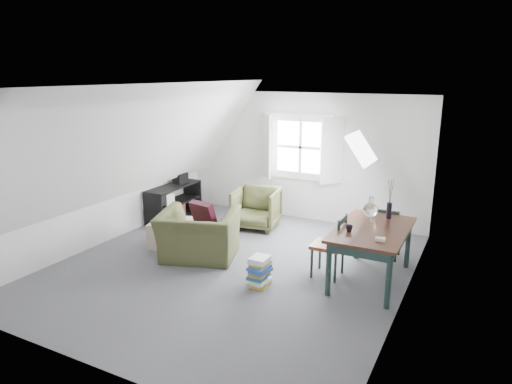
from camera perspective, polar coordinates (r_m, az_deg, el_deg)
The scene contains 24 objects.
floor at distance 7.05m, azimuth -3.03°, elevation -9.29°, with size 5.50×5.50×0.00m, color #505055.
ceiling at distance 6.45m, azimuth -3.33°, elevation 11.44°, with size 5.50×5.50×0.00m, color white.
wall_back at distance 9.06m, azimuth 5.67°, elevation 4.37°, with size 5.00×5.00×0.00m, color silver.
wall_front at distance 4.60m, azimuth -20.90°, elevation -6.87°, with size 5.00×5.00×0.00m, color silver.
wall_left at distance 8.17m, azimuth -18.50°, elevation 2.54°, with size 5.50×5.50×0.00m, color silver.
wall_right at distance 5.83m, azimuth 18.56°, elevation -2.17°, with size 5.50×5.50×0.00m, color silver.
slope_left at distance 7.43m, azimuth -13.65°, elevation 5.86°, with size 5.50×5.50×0.00m, color white.
slope_right at distance 5.91m, azimuth 9.86°, elevation 3.86°, with size 5.50×5.50×0.00m, color white.
dormer_window at distance 8.96m, azimuth 5.53°, elevation 5.56°, with size 1.71×0.35×1.30m.
skylight at distance 7.15m, azimuth 13.04°, elevation 5.32°, with size 0.55×0.75×0.04m, color white.
armchair_near at distance 7.42m, azimuth -7.08°, elevation -8.14°, with size 1.18×1.03×0.77m, color #3F4326.
armchair_far at distance 8.74m, azimuth 0.04°, elevation -4.42°, with size 0.81×0.83×0.76m, color #3F4326.
throw_pillow at distance 7.30m, azimuth -6.59°, elevation -2.76°, with size 0.41×0.12×0.41m, color #350E1A.
ottoman at distance 7.93m, azimuth -10.41°, elevation -5.07°, with size 0.65×0.65×0.43m, color tan.
dining_table at distance 6.55m, azimuth 14.33°, elevation -5.24°, with size 0.94×1.57×0.78m.
demijohn at distance 6.93m, azimuth 14.11°, elevation -2.13°, with size 0.22×0.22×0.31m.
vase_twigs at distance 6.98m, azimuth 16.30°, elevation -2.13°, with size 0.08×0.08×0.59m.
cup at distance 6.30m, azimuth 11.54°, elevation -4.90°, with size 0.10×0.10×0.09m, color black.
paper_box at distance 6.06m, azimuth 15.26°, elevation -5.72°, with size 0.12×0.08×0.04m, color white.
dining_chair_far at distance 7.51m, azimuth 16.20°, elevation -4.80°, with size 0.39×0.39×0.83m.
dining_chair_near at distance 6.65m, azimuth 9.29°, elevation -6.53°, with size 0.43×0.43×0.92m.
media_shelf at distance 9.31m, azimuth -10.38°, elevation -1.50°, with size 0.44×1.33×0.68m.
electronics_box at distance 9.42m, azimuth -9.42°, elevation 1.68°, with size 0.20×0.28×0.22m, color black.
magazine_stack at distance 6.38m, azimuth 0.46°, elevation -9.91°, with size 0.31×0.37×0.41m.
Camera 1 is at (3.28, -5.55, 2.87)m, focal length 32.00 mm.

